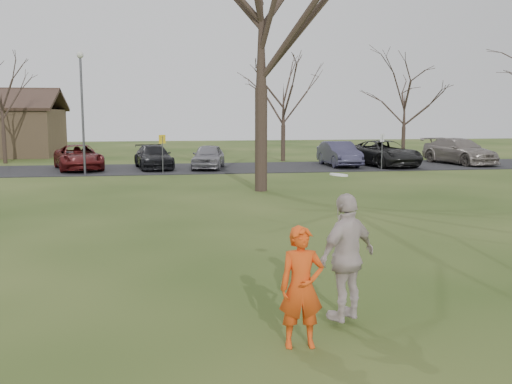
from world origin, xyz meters
The scene contains 15 objects.
ground centered at (0.00, 0.00, 0.00)m, with size 120.00×120.00×0.00m, color #1E380F.
parking_strip centered at (0.00, 25.00, 0.02)m, with size 62.00×6.50×0.04m, color black.
player_defender centered at (-0.12, -0.54, 0.83)m, with size 0.61×0.40×1.66m, color #E44712.
car_2 centered at (-6.67, 25.08, 0.73)m, with size 2.30×5.00×1.39m, color #561414.
car_3 centered at (-2.53, 25.13, 0.70)m, with size 1.85×4.56×1.32m, color black.
car_4 centered at (0.58, 24.60, 0.74)m, with size 1.64×4.08×1.39m, color gray.
car_5 centered at (8.48, 24.94, 0.78)m, with size 1.56×4.47×1.47m, color #36344F.
car_6 centered at (11.21, 24.59, 0.80)m, with size 2.53×5.49×1.53m, color black.
car_7 centered at (16.45, 25.24, 0.84)m, with size 2.23×5.48×1.59m, color gray.
catching_play centered at (0.73, 0.12, 1.05)m, with size 1.19×0.97×2.17m.
lamp_post centered at (-6.00, 22.50, 3.97)m, with size 0.34×0.34×6.27m.
sign_yellow centered at (-2.00, 22.00, 1.45)m, with size 0.35×0.35×2.08m.
sign_white centered at (10.00, 22.00, 1.45)m, with size 0.35×0.35×2.08m.
big_tree centered at (2.00, 15.00, 7.00)m, with size 9.00×9.00×14.00m, color #352821, non-canonical shape.
small_tree_row centered at (4.38, 30.06, 3.89)m, with size 55.00×5.90×8.50m.
Camera 1 is at (-1.90, -7.65, 3.13)m, focal length 39.51 mm.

